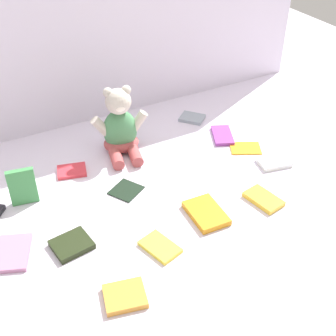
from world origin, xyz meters
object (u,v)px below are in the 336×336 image
at_px(book_case_5, 222,135).
at_px(book_case_6, 72,245).
at_px(book_case_2, 125,296).
at_px(book_case_9, 72,171).
at_px(book_case_13, 206,213).
at_px(teddy_bear, 120,128).
at_px(book_case_3, 192,118).
at_px(book_case_7, 160,247).
at_px(book_case_0, 245,148).
at_px(book_case_10, 23,187).
at_px(book_case_8, 13,253).
at_px(book_case_11, 274,162).
at_px(book_case_12, 263,199).
at_px(book_case_4, 126,190).

distance_m(book_case_5, book_case_6, 0.74).
height_order(book_case_2, book_case_9, book_case_2).
distance_m(book_case_9, book_case_13, 0.49).
relative_size(teddy_bear, book_case_6, 2.37).
bearing_deg(teddy_bear, book_case_6, -117.69).
xyz_separation_m(book_case_3, book_case_7, (-0.44, -0.56, -0.00)).
bearing_deg(book_case_0, book_case_2, -31.44).
bearing_deg(book_case_9, book_case_10, 128.39).
height_order(book_case_5, book_case_8, same).
distance_m(book_case_0, book_case_11, 0.13).
height_order(teddy_bear, book_case_0, teddy_bear).
bearing_deg(book_case_10, book_case_3, 24.14).
height_order(book_case_0, book_case_5, book_case_5).
relative_size(teddy_bear, book_case_7, 2.23).
bearing_deg(book_case_10, book_case_0, 3.14).
bearing_deg(book_case_0, book_case_8, -54.76).
bearing_deg(book_case_12, book_case_6, 160.63).
distance_m(book_case_7, book_case_13, 0.19).
xyz_separation_m(teddy_bear, book_case_3, (0.34, 0.07, -0.09)).
bearing_deg(book_case_11, book_case_5, -153.66).
xyz_separation_m(teddy_bear, book_case_8, (-0.46, -0.33, -0.08)).
relative_size(book_case_5, book_case_13, 0.92).
xyz_separation_m(book_case_2, book_case_7, (0.15, 0.11, -0.00)).
relative_size(teddy_bear, book_case_9, 2.58).
bearing_deg(book_case_10, book_case_8, -103.27).
distance_m(book_case_5, book_case_8, 0.86).
height_order(book_case_10, book_case_12, book_case_10).
height_order(book_case_0, book_case_11, book_case_11).
xyz_separation_m(book_case_5, book_case_6, (-0.68, -0.28, 0.00)).
bearing_deg(book_case_7, book_case_13, 179.96).
xyz_separation_m(book_case_12, book_case_13, (-0.19, 0.03, 0.00)).
relative_size(book_case_9, book_case_12, 0.82).
distance_m(book_case_8, book_case_10, 0.23).
xyz_separation_m(book_case_5, book_case_8, (-0.83, -0.23, -0.00)).
distance_m(book_case_6, book_case_8, 0.16).
bearing_deg(book_case_5, book_case_7, -115.93).
relative_size(book_case_10, book_case_11, 1.08).
bearing_deg(book_case_12, book_case_3, 73.41).
height_order(book_case_2, book_case_10, book_case_10).
xyz_separation_m(book_case_9, book_case_10, (-0.17, -0.08, 0.05)).
relative_size(book_case_4, book_case_12, 0.77).
height_order(book_case_0, book_case_3, book_case_3).
distance_m(book_case_2, book_case_6, 0.24).
relative_size(book_case_2, book_case_9, 1.07).
xyz_separation_m(book_case_0, book_case_4, (-0.48, -0.02, -0.00)).
height_order(book_case_8, book_case_12, book_case_12).
height_order(book_case_2, book_case_11, book_case_2).
bearing_deg(book_case_9, book_case_7, -152.41).
relative_size(book_case_4, book_case_8, 0.68).
distance_m(book_case_9, book_case_12, 0.64).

